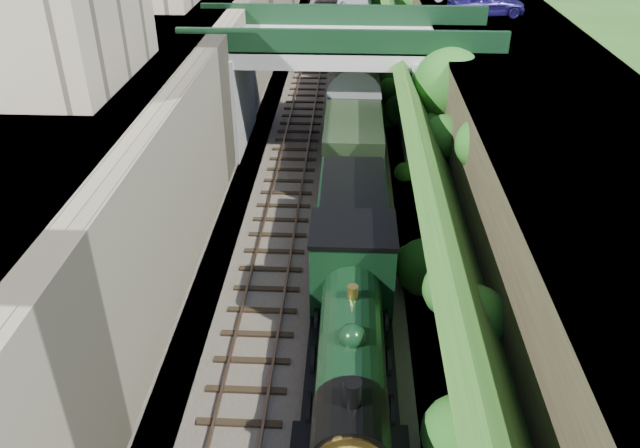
{
  "coord_description": "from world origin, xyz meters",
  "views": [
    {
      "loc": [
        0.96,
        -9.15,
        14.45
      ],
      "look_at": [
        0.0,
        10.49,
        2.76
      ],
      "focal_mm": 35.0,
      "sensor_mm": 36.0,
      "label": 1
    }
  ],
  "objects_px": {
    "tree": "(451,87)",
    "car_blue": "(486,3)",
    "tender": "(352,222)",
    "road_bridge": "(350,76)",
    "locomotive": "(351,338)"
  },
  "relations": [
    {
      "from": "tender",
      "to": "car_blue",
      "type": "bearing_deg",
      "value": 65.14
    },
    {
      "from": "tree",
      "to": "tender",
      "type": "distance_m",
      "value": 9.84
    },
    {
      "from": "car_blue",
      "to": "tender",
      "type": "xyz_separation_m",
      "value": [
        -7.59,
        -16.38,
        -5.39
      ]
    },
    {
      "from": "tender",
      "to": "tree",
      "type": "bearing_deg",
      "value": 59.76
    },
    {
      "from": "locomotive",
      "to": "tender",
      "type": "distance_m",
      "value": 7.37
    },
    {
      "from": "tender",
      "to": "road_bridge",
      "type": "bearing_deg",
      "value": 91.29
    },
    {
      "from": "road_bridge",
      "to": "locomotive",
      "type": "xyz_separation_m",
      "value": [
        0.26,
        -18.74,
        -2.18
      ]
    },
    {
      "from": "locomotive",
      "to": "tree",
      "type": "bearing_deg",
      "value": 73.03
    },
    {
      "from": "tree",
      "to": "car_blue",
      "type": "xyz_separation_m",
      "value": [
        2.87,
        8.29,
        2.36
      ]
    },
    {
      "from": "locomotive",
      "to": "tender",
      "type": "relative_size",
      "value": 1.7
    },
    {
      "from": "tree",
      "to": "tender",
      "type": "bearing_deg",
      "value": -120.24
    },
    {
      "from": "road_bridge",
      "to": "tender",
      "type": "xyz_separation_m",
      "value": [
        0.26,
        -11.38,
        -2.46
      ]
    },
    {
      "from": "tree",
      "to": "road_bridge",
      "type": "bearing_deg",
      "value": 146.51
    },
    {
      "from": "car_blue",
      "to": "tender",
      "type": "bearing_deg",
      "value": 145.01
    },
    {
      "from": "road_bridge",
      "to": "tender",
      "type": "height_order",
      "value": "road_bridge"
    }
  ]
}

